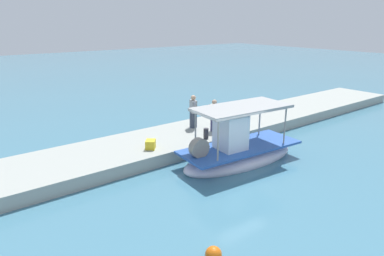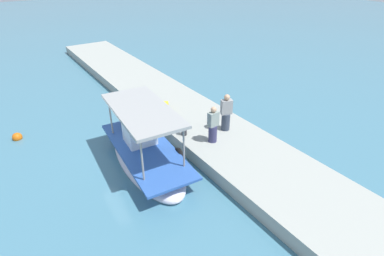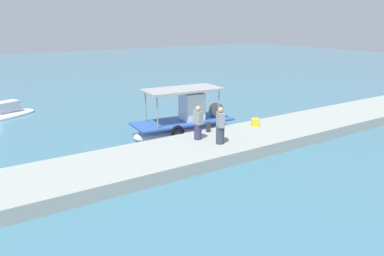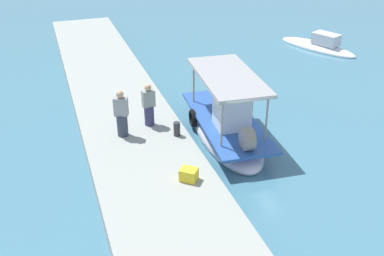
{
  "view_description": "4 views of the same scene",
  "coord_description": "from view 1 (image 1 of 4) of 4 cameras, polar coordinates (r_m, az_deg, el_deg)",
  "views": [
    {
      "loc": [
        9.29,
        9.57,
        6.0
      ],
      "look_at": [
        -0.18,
        -2.84,
        1.09
      ],
      "focal_mm": 32.09,
      "sensor_mm": 36.0,
      "label": 1
    },
    {
      "loc": [
        -10.59,
        3.89,
        7.54
      ],
      "look_at": [
        -0.67,
        -2.79,
        0.79
      ],
      "focal_mm": 28.59,
      "sensor_mm": 36.0,
      "label": 2
    },
    {
      "loc": [
        -11.39,
        -17.15,
        6.09
      ],
      "look_at": [
        -1.72,
        -2.47,
        0.96
      ],
      "focal_mm": 34.79,
      "sensor_mm": 36.0,
      "label": 3
    },
    {
      "loc": [
        12.78,
        -6.43,
        8.46
      ],
      "look_at": [
        -0.45,
        -1.87,
        0.89
      ],
      "focal_mm": 41.81,
      "sensor_mm": 36.0,
      "label": 4
    }
  ],
  "objects": [
    {
      "name": "ground_plane",
      "position": [
        14.62,
        6.23,
        -6.86
      ],
      "size": [
        120.0,
        120.0,
        0.0
      ],
      "primitive_type": "plane",
      "color": "teal"
    },
    {
      "name": "dock_quay",
      "position": [
        17.23,
        -2.37,
        -1.92
      ],
      "size": [
        36.0,
        3.69,
        0.57
      ],
      "primitive_type": "cube",
      "color": "#9DA29B",
      "rests_on": "ground_plane"
    },
    {
      "name": "main_fishing_boat",
      "position": [
        15.21,
        7.71,
        -3.88
      ],
      "size": [
        5.89,
        2.54,
        2.88
      ],
      "color": "silver",
      "rests_on": "ground_plane"
    },
    {
      "name": "fisherman_near_bollard",
      "position": [
        17.47,
        3.7,
        1.86
      ],
      "size": [
        0.4,
        0.48,
        1.63
      ],
      "color": "navy",
      "rests_on": "dock_quay"
    },
    {
      "name": "fisherman_by_crate",
      "position": [
        17.99,
        0.21,
        2.51
      ],
      "size": [
        0.49,
        0.55,
        1.74
      ],
      "color": "#343E50",
      "rests_on": "dock_quay"
    },
    {
      "name": "mooring_bollard",
      "position": [
        16.39,
        2.34,
        -0.94
      ],
      "size": [
        0.24,
        0.24,
        0.52
      ],
      "primitive_type": "cylinder",
      "color": "#2D2D33",
      "rests_on": "dock_quay"
    },
    {
      "name": "cargo_crate",
      "position": [
        15.28,
        -6.91,
        -2.71
      ],
      "size": [
        0.64,
        0.65,
        0.39
      ],
      "primitive_type": "cube",
      "rotation": [
        0.0,
        0.0,
        0.88
      ],
      "color": "gold",
      "rests_on": "dock_quay"
    },
    {
      "name": "marker_buoy",
      "position": [
        9.67,
        3.59,
        -20.24
      ],
      "size": [
        0.45,
        0.45,
        0.45
      ],
      "color": "orange",
      "rests_on": "ground_plane"
    }
  ]
}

